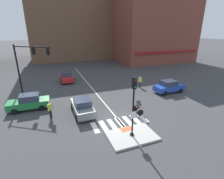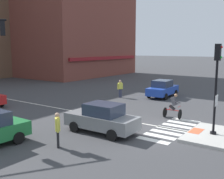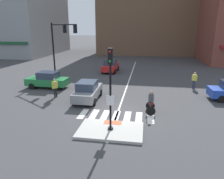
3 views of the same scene
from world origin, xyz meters
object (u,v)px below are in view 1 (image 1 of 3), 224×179
at_px(car_green_cross_left, 29,102).
at_px(pedestrian_at_curb_left, 50,108).
at_px(traffic_light_mast, 27,62).
at_px(cyclist, 138,106).
at_px(pedestrian_waiting_far_side, 140,81).
at_px(car_grey_westbound_near, 82,106).
at_px(signal_pole, 133,102).
at_px(car_blue_cross_right, 169,86).
at_px(car_red_westbound_distant, 67,77).

bearing_deg(car_green_cross_left, pedestrian_at_curb_left, -53.90).
bearing_deg(traffic_light_mast, pedestrian_at_curb_left, -73.07).
bearing_deg(cyclist, pedestrian_at_curb_left, 164.12).
bearing_deg(pedestrian_waiting_far_side, car_grey_westbound_near, -151.64).
xyz_separation_m(signal_pole, cyclist, (2.34, 3.21, -2.10)).
bearing_deg(car_blue_cross_right, cyclist, -150.19).
xyz_separation_m(car_red_westbound_distant, pedestrian_waiting_far_side, (9.60, -6.86, 0.17)).
bearing_deg(signal_pole, car_blue_cross_right, 37.74).
relative_size(signal_pole, traffic_light_mast, 0.73).
bearing_deg(traffic_light_mast, car_green_cross_left, -91.83).
xyz_separation_m(traffic_light_mast, cyclist, (10.05, -8.57, -3.57)).
height_order(signal_pole, cyclist, signal_pole).
relative_size(car_red_westbound_distant, car_green_cross_left, 1.01).
bearing_deg(car_blue_cross_right, car_grey_westbound_near, -170.78).
distance_m(car_grey_westbound_near, cyclist, 5.53).
bearing_deg(car_blue_cross_right, traffic_light_mast, 164.87).
relative_size(signal_pole, car_blue_cross_right, 1.13).
relative_size(signal_pole, car_grey_westbound_near, 1.14).
height_order(cyclist, pedestrian_at_curb_left, cyclist).
bearing_deg(car_grey_westbound_near, car_green_cross_left, 148.53).
bearing_deg(car_blue_cross_right, car_green_cross_left, 176.30).
bearing_deg(pedestrian_waiting_far_side, car_red_westbound_distant, 144.45).
relative_size(car_blue_cross_right, cyclist, 2.47).
height_order(car_blue_cross_right, car_green_cross_left, same).
relative_size(traffic_light_mast, car_blue_cross_right, 1.54).
distance_m(signal_pole, traffic_light_mast, 14.15).
bearing_deg(cyclist, signal_pole, -126.16).
xyz_separation_m(signal_pole, car_grey_westbound_near, (-2.81, 5.22, -2.16)).
xyz_separation_m(traffic_light_mast, car_red_westbound_distant, (4.79, 5.43, -3.63)).
distance_m(car_green_cross_left, cyclist, 11.37).
distance_m(car_green_cross_left, pedestrian_waiting_far_side, 14.65).
xyz_separation_m(traffic_light_mast, car_blue_cross_right, (16.99, -4.59, -3.63)).
bearing_deg(pedestrian_at_curb_left, traffic_light_mast, 106.93).
xyz_separation_m(car_red_westbound_distant, pedestrian_at_curb_left, (-2.89, -11.67, 0.17)).
bearing_deg(traffic_light_mast, pedestrian_waiting_far_side, -5.69).
height_order(car_grey_westbound_near, cyclist, cyclist).
height_order(traffic_light_mast, pedestrian_waiting_far_side, traffic_light_mast).
bearing_deg(car_red_westbound_distant, car_green_cross_left, -118.83).
bearing_deg(traffic_light_mast, signal_pole, -56.77).
xyz_separation_m(car_blue_cross_right, car_green_cross_left, (-17.10, 1.11, 0.00)).
distance_m(signal_pole, car_red_westbound_distant, 17.58).
height_order(cyclist, pedestrian_waiting_far_side, cyclist).
relative_size(signal_pole, pedestrian_at_curb_left, 2.81).
xyz_separation_m(signal_pole, car_blue_cross_right, (9.28, 7.18, -2.16)).
relative_size(signal_pole, pedestrian_waiting_far_side, 2.81).
distance_m(signal_pole, car_green_cross_left, 11.60).
bearing_deg(signal_pole, traffic_light_mast, 123.23).
bearing_deg(traffic_light_mast, car_blue_cross_right, -15.13).
bearing_deg(pedestrian_waiting_far_side, cyclist, -121.31).
bearing_deg(car_blue_cross_right, pedestrian_at_curb_left, -173.74).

